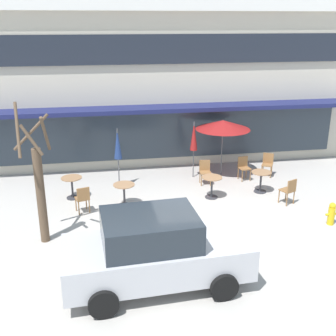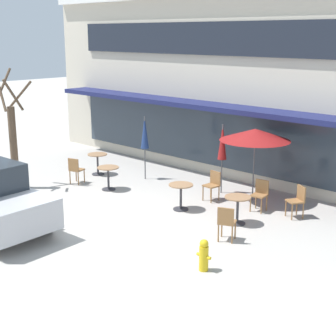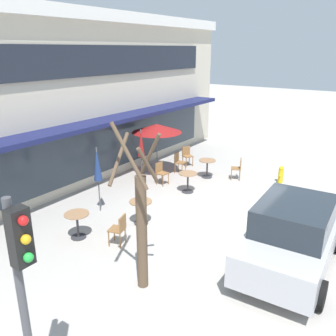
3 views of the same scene
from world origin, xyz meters
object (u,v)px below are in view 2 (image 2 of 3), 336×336
Objects in this scene: patio_umbrella_corner_open at (145,133)px; cafe_table_mid_patio at (108,174)px; cafe_chair_1 at (75,169)px; fire_hydrant at (204,255)px; patio_umbrella_green_folded at (222,143)px; cafe_chair_4 at (213,183)px; patio_umbrella_cream_folded at (255,135)px; cafe_table_streetside at (181,193)px; cafe_chair_2 at (298,199)px; cafe_table_near_wall at (98,161)px; street_tree at (13,139)px; cafe_chair_3 at (260,193)px; cafe_table_by_tree at (238,205)px; cafe_chair_0 at (226,221)px.

cafe_table_mid_patio is at bearing -87.76° from patio_umbrella_corner_open.
fire_hydrant is at bearing -15.80° from cafe_chair_1.
patio_umbrella_green_folded is at bearing 38.51° from cafe_table_mid_patio.
patio_umbrella_cream_folded is at bearing 43.83° from cafe_chair_4.
cafe_chair_4 is at bearing 22.18° from cafe_chair_1.
cafe_chair_2 reaches higher than cafe_table_streetside.
cafe_table_near_wall is 0.20× the size of street_tree.
cafe_chair_3 is at bearing 18.39° from cafe_chair_1.
cafe_table_by_tree is at bearing 6.04° from cafe_table_streetside.
cafe_table_by_tree is at bearing -15.25° from patio_umbrella_corner_open.
cafe_table_mid_patio is at bearing 158.29° from fire_hydrant.
cafe_chair_4 is at bearing 85.47° from cafe_table_streetside.
cafe_table_mid_patio is 2.04m from patio_umbrella_corner_open.
cafe_table_near_wall is 6.59m from cafe_table_by_tree.
street_tree is (-5.47, -3.44, 1.10)m from cafe_chair_4.
cafe_table_by_tree is 2.99m from fire_hydrant.
fire_hydrant is (2.99, -2.56, -0.16)m from cafe_table_streetside.
patio_umbrella_cream_folded reaches higher than cafe_chair_3.
patio_umbrella_green_folded is at bearing 38.97° from street_tree.
cafe_chair_4 is 0.23× the size of street_tree.
patio_umbrella_corner_open is at bearing 58.13° from cafe_chair_1.
cafe_chair_0 is (2.36, -0.96, 0.01)m from cafe_table_streetside.
cafe_chair_4 is at bearing -136.17° from patio_umbrella_cream_folded.
cafe_chair_1 is 7.61m from fire_hydrant.
cafe_table_near_wall is 0.35× the size of patio_umbrella_cream_folded.
patio_umbrella_cream_folded is (1.15, 0.07, 0.39)m from patio_umbrella_green_folded.
cafe_chair_2 is (5.81, 0.20, -1.10)m from patio_umbrella_corner_open.
fire_hydrant is (0.26, -4.30, -0.17)m from cafe_chair_2.
fire_hydrant is at bearing -68.64° from cafe_chair_0.
cafe_chair_3 is at bearing 6.81° from cafe_chair_4.
patio_umbrella_green_folded is (2.84, 2.26, 1.11)m from cafe_table_mid_patio.
cafe_chair_0 reaches higher than cafe_table_by_tree.
cafe_chair_0 is at bearing -24.68° from patio_umbrella_corner_open.
fire_hydrant is at bearing -34.04° from patio_umbrella_corner_open.
cafe_table_mid_patio is 6.05m from cafe_chair_2.
cafe_table_near_wall is 0.85× the size of cafe_chair_4.
cafe_table_by_tree is 0.20× the size of street_tree.
patio_umbrella_corner_open reaches higher than fire_hydrant.
patio_umbrella_cream_folded is at bearing 8.74° from patio_umbrella_corner_open.
cafe_chair_2 is 1.26× the size of fire_hydrant.
cafe_chair_4 is at bearing 25.63° from cafe_table_mid_patio.
cafe_chair_2 is at bearing 7.48° from cafe_table_near_wall.
patio_umbrella_green_folded reaches higher than cafe_chair_1.
cafe_table_mid_patio is 0.35× the size of patio_umbrella_green_folded.
cafe_chair_3 is at bearing 105.58° from cafe_chair_0.
cafe_chair_0 and cafe_chair_2 have the same top height.
street_tree is at bearing -171.49° from cafe_chair_0.
patio_umbrella_green_folded is at bearing 16.25° from cafe_table_near_wall.
cafe_chair_3 is at bearing -167.68° from cafe_chair_2.
cafe_table_streetside is at bearing 3.26° from cafe_table_mid_patio.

